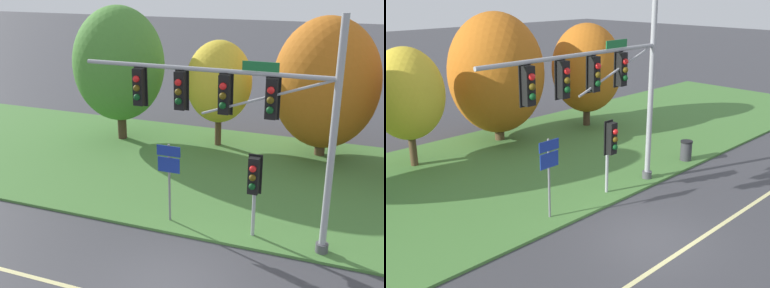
{
  "view_description": "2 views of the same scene",
  "coord_description": "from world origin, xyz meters",
  "views": [
    {
      "loc": [
        4.77,
        -10.71,
        8.46
      ],
      "look_at": [
        -0.49,
        3.04,
        3.18
      ],
      "focal_mm": 45.0,
      "sensor_mm": 36.0,
      "label": 1
    },
    {
      "loc": [
        -11.51,
        -8.18,
        7.78
      ],
      "look_at": [
        -0.15,
        3.16,
        2.52
      ],
      "focal_mm": 45.0,
      "sensor_mm": 36.0,
      "label": 2
    }
  ],
  "objects": [
    {
      "name": "tree_mid_verge",
      "position": [
        8.0,
        10.59,
        3.41
      ],
      "size": [
        3.99,
        3.99,
        5.82
      ],
      "color": "#423021",
      "rests_on": "grass_verge"
    },
    {
      "name": "lane_stripe",
      "position": [
        0.0,
        -1.2,
        0.0
      ],
      "size": [
        36.0,
        0.16,
        0.01
      ],
      "primitive_type": "cube",
      "color": "beige",
      "rests_on": "ground"
    },
    {
      "name": "ground_plane",
      "position": [
        0.0,
        0.0,
        0.0
      ],
      "size": [
        160.0,
        160.0,
        0.0
      ],
      "primitive_type": "plane",
      "color": "#3D3D42"
    },
    {
      "name": "pedestrian_signal_near_kerb",
      "position": [
        1.59,
        3.14,
        2.19
      ],
      "size": [
        0.46,
        0.55,
        2.92
      ],
      "color": "#9EA0A5",
      "rests_on": "grass_verge"
    },
    {
      "name": "tree_behind_signpost",
      "position": [
        2.75,
        11.9,
        3.61
      ],
      "size": [
        4.89,
        4.89,
        6.57
      ],
      "color": "#4C3823",
      "rests_on": "grass_verge"
    },
    {
      "name": "trash_bin",
      "position": [
        6.95,
        3.16,
        0.57
      ],
      "size": [
        0.56,
        0.56,
        0.93
      ],
      "color": "#38383D",
      "rests_on": "grass_verge"
    },
    {
      "name": "traffic_signal_mast",
      "position": [
        1.16,
        3.07,
        4.53
      ],
      "size": [
        8.32,
        0.49,
        7.34
      ],
      "color": "#9EA0A5",
      "rests_on": "grass_verge"
    },
    {
      "name": "tree_left_of_mast",
      "position": [
        -2.3,
        11.48,
        3.37
      ],
      "size": [
        3.25,
        3.25,
        5.31
      ],
      "color": "#4C3823",
      "rests_on": "grass_verge"
    },
    {
      "name": "route_sign_post",
      "position": [
        -1.43,
        3.27,
        2.03
      ],
      "size": [
        0.86,
        0.08,
        2.87
      ],
      "color": "slate",
      "rests_on": "grass_verge"
    },
    {
      "name": "grass_verge",
      "position": [
        0.0,
        8.25,
        0.05
      ],
      "size": [
        48.0,
        11.5,
        0.1
      ],
      "primitive_type": "cube",
      "color": "#477A38",
      "rests_on": "ground"
    }
  ]
}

